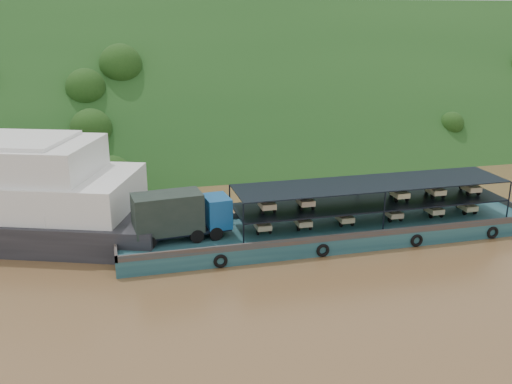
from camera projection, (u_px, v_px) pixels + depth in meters
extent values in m
plane|color=brown|center=(288.00, 237.00, 47.84)|extent=(160.00, 160.00, 0.00)
cube|color=#173C15|center=(212.00, 145.00, 81.10)|extent=(140.00, 39.60, 39.60)
cube|color=#123641|center=(330.00, 231.00, 47.47)|extent=(35.00, 7.00, 1.20)
cube|color=#592D19|center=(316.00, 209.00, 50.35)|extent=(35.00, 0.20, 0.50)
cube|color=#592D19|center=(347.00, 236.00, 44.07)|extent=(35.00, 0.20, 0.50)
cube|color=#592D19|center=(511.00, 205.00, 51.34)|extent=(0.20, 7.00, 0.50)
cube|color=#592D19|center=(115.00, 242.00, 43.08)|extent=(0.20, 7.00, 0.50)
torus|color=black|center=(221.00, 261.00, 41.83)|extent=(1.06, 0.26, 1.06)
torus|color=black|center=(323.00, 250.00, 43.73)|extent=(1.06, 0.26, 1.06)
torus|color=black|center=(417.00, 241.00, 45.63)|extent=(1.06, 0.26, 1.06)
torus|color=black|center=(493.00, 233.00, 47.29)|extent=(1.06, 0.26, 1.06)
cylinder|color=black|center=(149.00, 242.00, 42.19)|extent=(1.11, 0.48, 1.08)
cylinder|color=black|center=(144.00, 232.00, 44.22)|extent=(1.11, 0.48, 1.08)
cylinder|color=black|center=(197.00, 236.00, 43.38)|extent=(1.11, 0.48, 1.08)
cylinder|color=black|center=(190.00, 226.00, 45.42)|extent=(1.11, 0.48, 1.08)
cylinder|color=black|center=(216.00, 233.00, 43.87)|extent=(1.11, 0.48, 1.08)
cylinder|color=black|center=(208.00, 224.00, 45.91)|extent=(1.11, 0.48, 1.08)
cube|color=black|center=(182.00, 230.00, 44.07)|extent=(7.53, 3.06, 0.22)
cube|color=navy|center=(217.00, 211.00, 44.61)|extent=(2.07, 2.75, 2.37)
cube|color=black|center=(228.00, 205.00, 44.78)|extent=(0.27, 2.15, 0.97)
cube|color=black|center=(168.00, 213.00, 43.25)|extent=(5.40, 3.07, 3.02)
cube|color=black|center=(370.00, 202.00, 47.62)|extent=(23.00, 5.00, 0.12)
cube|color=black|center=(372.00, 183.00, 47.13)|extent=(23.00, 5.00, 0.08)
cylinder|color=black|center=(244.00, 225.00, 42.58)|extent=(0.12, 0.12, 3.30)
cylinder|color=black|center=(230.00, 204.00, 47.20)|extent=(0.12, 0.12, 3.30)
cylinder|color=black|center=(384.00, 212.00, 45.31)|extent=(0.12, 0.12, 3.30)
cylinder|color=black|center=(358.00, 193.00, 49.93)|extent=(0.12, 0.12, 3.30)
cylinder|color=black|center=(509.00, 201.00, 48.05)|extent=(0.12, 0.12, 3.30)
cylinder|color=black|center=(473.00, 184.00, 52.66)|extent=(0.12, 0.12, 3.30)
cylinder|color=black|center=(258.00, 223.00, 46.77)|extent=(0.12, 0.52, 0.52)
cylinder|color=black|center=(258.00, 232.00, 44.99)|extent=(0.14, 0.52, 0.52)
cylinder|color=black|center=(270.00, 231.00, 45.22)|extent=(0.14, 0.52, 0.52)
cube|color=beige|center=(263.00, 226.00, 45.33)|extent=(1.15, 1.50, 0.44)
cube|color=#A80B0E|center=(259.00, 219.00, 46.33)|extent=(0.55, 0.80, 0.80)
cube|color=#A80B0E|center=(260.00, 214.00, 46.00)|extent=(0.50, 0.10, 0.10)
cylinder|color=black|center=(297.00, 220.00, 47.57)|extent=(0.12, 0.52, 0.52)
cylinder|color=black|center=(299.00, 228.00, 45.79)|extent=(0.14, 0.52, 0.52)
cylinder|color=black|center=(310.00, 227.00, 46.03)|extent=(0.14, 0.52, 0.52)
cube|color=beige|center=(303.00, 222.00, 46.13)|extent=(1.15, 1.50, 0.44)
cube|color=red|center=(299.00, 215.00, 47.14)|extent=(0.55, 0.80, 0.80)
cube|color=red|center=(300.00, 210.00, 46.80)|extent=(0.50, 0.10, 0.10)
cylinder|color=black|center=(338.00, 216.00, 48.44)|extent=(0.12, 0.52, 0.52)
cylinder|color=black|center=(341.00, 224.00, 46.66)|extent=(0.14, 0.52, 0.52)
cylinder|color=black|center=(352.00, 223.00, 46.89)|extent=(0.14, 0.52, 0.52)
cube|color=#C7BF8D|center=(345.00, 218.00, 47.00)|extent=(1.15, 1.50, 0.44)
cube|color=red|center=(340.00, 212.00, 48.01)|extent=(0.55, 0.80, 0.80)
cube|color=red|center=(341.00, 207.00, 47.67)|extent=(0.50, 0.10, 0.10)
cylinder|color=black|center=(385.00, 212.00, 49.49)|extent=(0.12, 0.52, 0.52)
cylinder|color=black|center=(390.00, 219.00, 47.70)|extent=(0.14, 0.52, 0.52)
cylinder|color=black|center=(401.00, 218.00, 47.94)|extent=(0.14, 0.52, 0.52)
cube|color=#C8B68D|center=(394.00, 214.00, 48.04)|extent=(1.15, 1.50, 0.44)
cube|color=#AE0B12|center=(387.00, 207.00, 49.05)|extent=(0.55, 0.80, 0.80)
cube|color=#AE0B12|center=(389.00, 202.00, 48.72)|extent=(0.50, 0.10, 0.10)
cylinder|color=black|center=(425.00, 208.00, 50.40)|extent=(0.12, 0.52, 0.52)
cylinder|color=black|center=(431.00, 215.00, 48.61)|extent=(0.14, 0.52, 0.52)
cylinder|color=black|center=(441.00, 214.00, 48.85)|extent=(0.14, 0.52, 0.52)
cube|color=beige|center=(434.00, 210.00, 48.96)|extent=(1.15, 1.50, 0.44)
cube|color=red|center=(427.00, 204.00, 49.96)|extent=(0.55, 0.80, 0.80)
cube|color=red|center=(429.00, 199.00, 49.63)|extent=(0.50, 0.10, 0.10)
cylinder|color=black|center=(458.00, 205.00, 51.18)|extent=(0.12, 0.52, 0.52)
cylinder|color=black|center=(465.00, 212.00, 49.39)|extent=(0.14, 0.52, 0.52)
cylinder|color=black|center=(475.00, 211.00, 49.63)|extent=(0.14, 0.52, 0.52)
cube|color=beige|center=(468.00, 207.00, 49.73)|extent=(1.15, 1.50, 0.44)
cube|color=#B0210B|center=(460.00, 201.00, 50.74)|extent=(0.55, 0.80, 0.80)
cube|color=#B0210B|center=(462.00, 196.00, 50.41)|extent=(0.50, 0.10, 0.10)
cylinder|color=black|center=(262.00, 203.00, 46.34)|extent=(0.12, 0.52, 0.52)
cylinder|color=black|center=(262.00, 211.00, 44.55)|extent=(0.14, 0.52, 0.52)
cylinder|color=black|center=(274.00, 210.00, 44.79)|extent=(0.14, 0.52, 0.52)
cube|color=#C9B78E|center=(267.00, 205.00, 44.89)|extent=(1.15, 1.50, 0.44)
cube|color=red|center=(263.00, 198.00, 45.90)|extent=(0.55, 0.80, 0.80)
cube|color=red|center=(264.00, 193.00, 45.57)|extent=(0.50, 0.10, 0.10)
cylinder|color=black|center=(300.00, 200.00, 47.10)|extent=(0.12, 0.52, 0.52)
cylinder|color=black|center=(301.00, 207.00, 45.32)|extent=(0.14, 0.52, 0.52)
cylinder|color=black|center=(313.00, 206.00, 45.55)|extent=(0.14, 0.52, 0.52)
cube|color=#C7B28D|center=(306.00, 202.00, 45.66)|extent=(1.15, 1.50, 0.44)
cube|color=navy|center=(301.00, 195.00, 46.66)|extent=(0.55, 0.80, 0.80)
cube|color=navy|center=(302.00, 190.00, 46.33)|extent=(0.50, 0.10, 0.10)
cylinder|color=black|center=(391.00, 193.00, 49.07)|extent=(0.12, 0.52, 0.52)
cylinder|color=black|center=(396.00, 199.00, 47.29)|extent=(0.14, 0.52, 0.52)
cylinder|color=black|center=(407.00, 198.00, 47.53)|extent=(0.14, 0.52, 0.52)
cube|color=beige|center=(400.00, 194.00, 47.63)|extent=(1.15, 1.50, 0.44)
cube|color=navy|center=(394.00, 188.00, 48.64)|extent=(0.55, 0.80, 0.80)
cube|color=navy|center=(395.00, 183.00, 48.31)|extent=(0.50, 0.10, 0.10)
cylinder|color=black|center=(427.00, 190.00, 49.88)|extent=(0.12, 0.52, 0.52)
cylinder|color=black|center=(433.00, 196.00, 48.10)|extent=(0.14, 0.52, 0.52)
cylinder|color=black|center=(443.00, 195.00, 48.33)|extent=(0.14, 0.52, 0.52)
cube|color=beige|center=(436.00, 191.00, 48.44)|extent=(1.15, 1.50, 0.44)
cube|color=red|center=(429.00, 185.00, 49.45)|extent=(0.55, 0.80, 0.80)
cube|color=red|center=(431.00, 180.00, 49.11)|extent=(0.50, 0.10, 0.10)
cylinder|color=black|center=(461.00, 187.00, 50.69)|extent=(0.12, 0.52, 0.52)
cylinder|color=black|center=(468.00, 193.00, 48.91)|extent=(0.14, 0.52, 0.52)
cylinder|color=black|center=(478.00, 192.00, 49.15)|extent=(0.14, 0.52, 0.52)
cube|color=beige|center=(471.00, 188.00, 49.25)|extent=(1.15, 1.50, 0.44)
cube|color=beige|center=(464.00, 182.00, 50.26)|extent=(0.55, 0.80, 0.80)
cube|color=beige|center=(466.00, 177.00, 49.92)|extent=(0.50, 0.10, 0.10)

